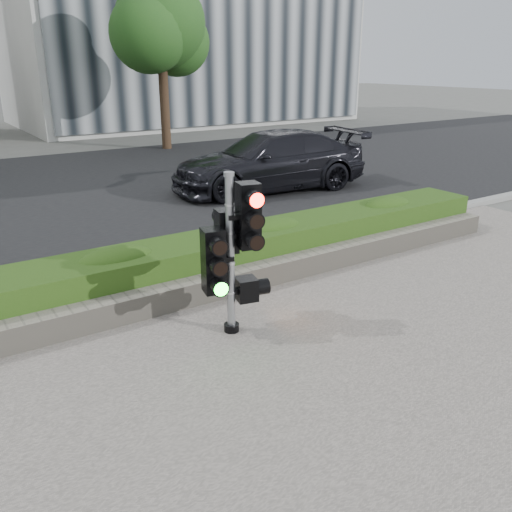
% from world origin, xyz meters
% --- Properties ---
extents(ground, '(120.00, 120.00, 0.00)m').
position_xyz_m(ground, '(0.00, 0.00, 0.00)').
color(ground, '#51514C').
rests_on(ground, ground).
extents(sidewalk, '(16.00, 11.00, 0.03)m').
position_xyz_m(sidewalk, '(0.00, -2.50, 0.01)').
color(sidewalk, '#9E9389').
rests_on(sidewalk, ground).
extents(road, '(60.00, 13.00, 0.02)m').
position_xyz_m(road, '(0.00, 10.00, 0.01)').
color(road, black).
rests_on(road, ground).
extents(curb, '(60.00, 0.25, 0.12)m').
position_xyz_m(curb, '(0.00, 3.15, 0.06)').
color(curb, gray).
rests_on(curb, ground).
extents(stone_wall, '(12.00, 0.32, 0.34)m').
position_xyz_m(stone_wall, '(0.00, 1.90, 0.20)').
color(stone_wall, gray).
rests_on(stone_wall, sidewalk).
extents(hedge, '(12.00, 1.00, 0.68)m').
position_xyz_m(hedge, '(0.00, 2.55, 0.37)').
color(hedge, '#487423').
rests_on(hedge, sidewalk).
extents(building_right, '(18.00, 10.00, 12.00)m').
position_xyz_m(building_right, '(11.00, 25.00, 6.00)').
color(building_right, '#B7B7B2').
rests_on(building_right, ground).
extents(tree_right, '(4.10, 3.58, 6.53)m').
position_xyz_m(tree_right, '(5.48, 15.55, 4.48)').
color(tree_right, black).
rests_on(tree_right, ground).
extents(traffic_signal, '(0.75, 0.60, 2.06)m').
position_xyz_m(traffic_signal, '(-0.31, 0.87, 1.17)').
color(traffic_signal, black).
rests_on(traffic_signal, sidewalk).
extents(car_dark, '(5.52, 2.78, 1.54)m').
position_xyz_m(car_dark, '(4.73, 7.30, 0.79)').
color(car_dark, black).
rests_on(car_dark, road).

